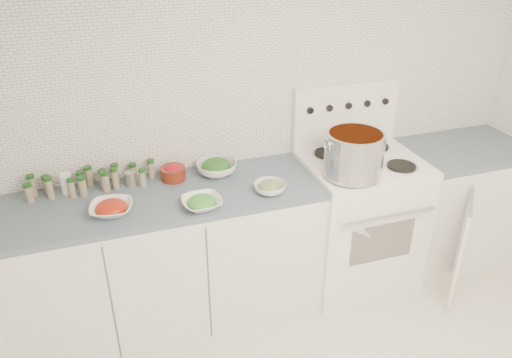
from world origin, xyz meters
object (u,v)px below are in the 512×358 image
Objects in this scene: stove at (356,216)px; stock_pot at (354,152)px; bowl_tomato at (111,208)px; bowl_snowpea at (202,202)px.

stove is 0.65m from stock_pot.
bowl_snowpea is (0.48, -0.10, -0.00)m from bowl_tomato.
stove is at bearing 9.92° from bowl_snowpea.
stock_pot is 1.60× the size of bowl_snowpea.
bowl_snowpea is at bearing -170.08° from stove.
bowl_tomato is at bearing -176.46° from stove.
stock_pot is 0.96m from bowl_snowpea.
stove is at bearing 45.58° from stock_pot.
bowl_snowpea is (-0.94, -0.01, -0.16)m from stock_pot.
stove reaches higher than stock_pot.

